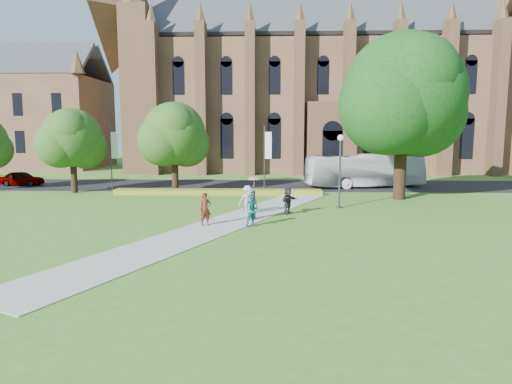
{
  "coord_description": "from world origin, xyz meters",
  "views": [
    {
      "loc": [
        2.6,
        -25.96,
        5.52
      ],
      "look_at": [
        1.65,
        3.08,
        1.6
      ],
      "focal_mm": 32.0,
      "sensor_mm": 36.0,
      "label": 1
    }
  ],
  "objects_px": {
    "tour_coach": "(365,171)",
    "car_0": "(22,178)",
    "streetlamp": "(340,162)",
    "pedestrian_0": "(205,209)",
    "large_tree": "(403,94)"
  },
  "relations": [
    {
      "from": "streetlamp",
      "to": "tour_coach",
      "type": "bearing_deg",
      "value": 70.79
    },
    {
      "from": "large_tree",
      "to": "car_0",
      "type": "xyz_separation_m",
      "value": [
        -35.57,
        7.99,
        -7.62
      ]
    },
    {
      "from": "tour_coach",
      "to": "car_0",
      "type": "relative_size",
      "value": 2.75
    },
    {
      "from": "car_0",
      "to": "pedestrian_0",
      "type": "bearing_deg",
      "value": -130.24
    },
    {
      "from": "large_tree",
      "to": "car_0",
      "type": "height_order",
      "value": "large_tree"
    },
    {
      "from": "car_0",
      "to": "pedestrian_0",
      "type": "relative_size",
      "value": 2.19
    },
    {
      "from": "streetlamp",
      "to": "large_tree",
      "type": "height_order",
      "value": "large_tree"
    },
    {
      "from": "streetlamp",
      "to": "car_0",
      "type": "relative_size",
      "value": 1.24
    },
    {
      "from": "streetlamp",
      "to": "pedestrian_0",
      "type": "distance_m",
      "value": 11.1
    },
    {
      "from": "tour_coach",
      "to": "car_0",
      "type": "distance_m",
      "value": 34.33
    },
    {
      "from": "large_tree",
      "to": "pedestrian_0",
      "type": "height_order",
      "value": "large_tree"
    },
    {
      "from": "streetlamp",
      "to": "large_tree",
      "type": "relative_size",
      "value": 0.4
    },
    {
      "from": "car_0",
      "to": "pedestrian_0",
      "type": "height_order",
      "value": "pedestrian_0"
    },
    {
      "from": "streetlamp",
      "to": "tour_coach",
      "type": "distance_m",
      "value": 12.99
    },
    {
      "from": "car_0",
      "to": "streetlamp",
      "type": "bearing_deg",
      "value": -111.18
    }
  ]
}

